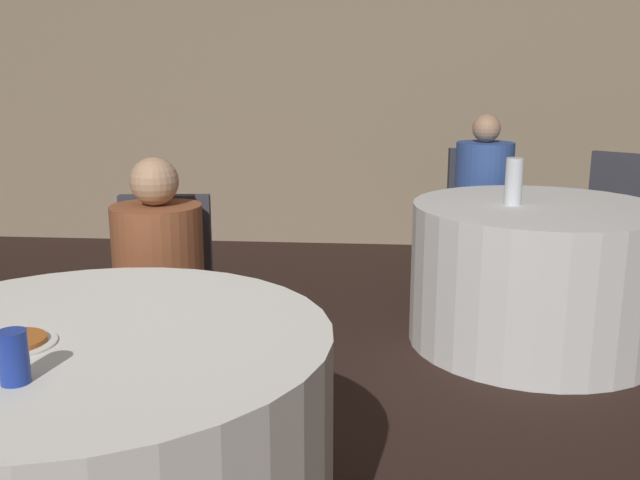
{
  "coord_description": "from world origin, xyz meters",
  "views": [
    {
      "loc": [
        0.62,
        -1.85,
        1.44
      ],
      "look_at": [
        0.41,
        0.58,
        0.86
      ],
      "focal_mm": 40.0,
      "sensor_mm": 36.0,
      "label": 1
    }
  ],
  "objects_px": {
    "person_floral_shirt": "(157,295)",
    "soda_can_blue": "(14,357)",
    "chair_near_north": "(165,287)",
    "chair_far_northeast": "(613,213)",
    "person_blue_shirt": "(485,202)",
    "pizza_plate_near": "(12,342)",
    "chair_far_north": "(478,205)",
    "bottle_far": "(514,181)",
    "table_far": "(535,275)",
    "table_near": "(97,462)"
  },
  "relations": [
    {
      "from": "chair_far_north",
      "to": "bottle_far",
      "type": "relative_size",
      "value": 3.82
    },
    {
      "from": "table_far",
      "to": "chair_far_north",
      "type": "height_order",
      "value": "chair_far_north"
    },
    {
      "from": "chair_near_north",
      "to": "soda_can_blue",
      "type": "bearing_deg",
      "value": 87.1
    },
    {
      "from": "chair_near_north",
      "to": "chair_far_north",
      "type": "height_order",
      "value": "same"
    },
    {
      "from": "chair_far_north",
      "to": "chair_far_northeast",
      "type": "distance_m",
      "value": 0.84
    },
    {
      "from": "person_floral_shirt",
      "to": "pizza_plate_near",
      "type": "distance_m",
      "value": 1.02
    },
    {
      "from": "chair_far_north",
      "to": "bottle_far",
      "type": "bearing_deg",
      "value": 82.25
    },
    {
      "from": "soda_can_blue",
      "to": "person_floral_shirt",
      "type": "bearing_deg",
      "value": 93.3
    },
    {
      "from": "table_near",
      "to": "table_far",
      "type": "height_order",
      "value": "same"
    },
    {
      "from": "person_floral_shirt",
      "to": "soda_can_blue",
      "type": "xyz_separation_m",
      "value": [
        0.07,
        -1.21,
        0.24
      ]
    },
    {
      "from": "chair_near_north",
      "to": "pizza_plate_near",
      "type": "xyz_separation_m",
      "value": [
        -0.03,
        -1.16,
        0.21
      ]
    },
    {
      "from": "table_far",
      "to": "person_blue_shirt",
      "type": "bearing_deg",
      "value": 99.34
    },
    {
      "from": "chair_near_north",
      "to": "table_near",
      "type": "bearing_deg",
      "value": 90.0
    },
    {
      "from": "chair_far_north",
      "to": "person_floral_shirt",
      "type": "xyz_separation_m",
      "value": [
        -1.53,
        -2.18,
        0.02
      ]
    },
    {
      "from": "person_blue_shirt",
      "to": "chair_far_north",
      "type": "bearing_deg",
      "value": -90.0
    },
    {
      "from": "chair_near_north",
      "to": "person_floral_shirt",
      "type": "distance_m",
      "value": 0.17
    },
    {
      "from": "chair_far_north",
      "to": "soda_can_blue",
      "type": "height_order",
      "value": "chair_far_north"
    },
    {
      "from": "bottle_far",
      "to": "table_far",
      "type": "bearing_deg",
      "value": 2.91
    },
    {
      "from": "table_near",
      "to": "person_floral_shirt",
      "type": "distance_m",
      "value": 0.93
    },
    {
      "from": "table_near",
      "to": "chair_near_north",
      "type": "distance_m",
      "value": 1.09
    },
    {
      "from": "chair_near_north",
      "to": "chair_far_northeast",
      "type": "xyz_separation_m",
      "value": [
        2.37,
        1.81,
        0.0
      ]
    },
    {
      "from": "chair_far_northeast",
      "to": "person_blue_shirt",
      "type": "bearing_deg",
      "value": 33.55
    },
    {
      "from": "soda_can_blue",
      "to": "bottle_far",
      "type": "bearing_deg",
      "value": 57.25
    },
    {
      "from": "chair_far_northeast",
      "to": "soda_can_blue",
      "type": "height_order",
      "value": "chair_far_northeast"
    },
    {
      "from": "person_blue_shirt",
      "to": "bottle_far",
      "type": "xyz_separation_m",
      "value": [
        0.0,
        -0.91,
        0.27
      ]
    },
    {
      "from": "table_far",
      "to": "person_floral_shirt",
      "type": "distance_m",
      "value": 2.05
    },
    {
      "from": "table_near",
      "to": "chair_far_northeast",
      "type": "height_order",
      "value": "chair_far_northeast"
    },
    {
      "from": "person_blue_shirt",
      "to": "soda_can_blue",
      "type": "bearing_deg",
      "value": 55.95
    },
    {
      "from": "table_near",
      "to": "bottle_far",
      "type": "xyz_separation_m",
      "value": [
        1.46,
        2.01,
        0.5
      ]
    },
    {
      "from": "table_far",
      "to": "chair_far_north",
      "type": "bearing_deg",
      "value": 99.34
    },
    {
      "from": "person_blue_shirt",
      "to": "person_floral_shirt",
      "type": "height_order",
      "value": "person_blue_shirt"
    },
    {
      "from": "chair_far_north",
      "to": "table_far",
      "type": "bearing_deg",
      "value": 90.0
    },
    {
      "from": "table_far",
      "to": "soda_can_blue",
      "type": "xyz_separation_m",
      "value": [
        -1.64,
        -2.33,
        0.44
      ]
    },
    {
      "from": "chair_far_north",
      "to": "person_floral_shirt",
      "type": "distance_m",
      "value": 2.66
    },
    {
      "from": "chair_far_north",
      "to": "soda_can_blue",
      "type": "distance_m",
      "value": 3.7
    },
    {
      "from": "bottle_far",
      "to": "person_floral_shirt",
      "type": "bearing_deg",
      "value": -144.68
    },
    {
      "from": "person_floral_shirt",
      "to": "table_far",
      "type": "bearing_deg",
      "value": -153.46
    },
    {
      "from": "chair_near_north",
      "to": "person_blue_shirt",
      "type": "height_order",
      "value": "person_blue_shirt"
    },
    {
      "from": "person_floral_shirt",
      "to": "soda_can_blue",
      "type": "relative_size",
      "value": 9.12
    },
    {
      "from": "pizza_plate_near",
      "to": "person_blue_shirt",
      "type": "bearing_deg",
      "value": 61.95
    },
    {
      "from": "table_far",
      "to": "chair_far_north",
      "type": "distance_m",
      "value": 1.09
    },
    {
      "from": "person_floral_shirt",
      "to": "soda_can_blue",
      "type": "height_order",
      "value": "person_floral_shirt"
    },
    {
      "from": "table_far",
      "to": "soda_can_blue",
      "type": "bearing_deg",
      "value": -125.12
    },
    {
      "from": "table_near",
      "to": "pizza_plate_near",
      "type": "height_order",
      "value": "pizza_plate_near"
    },
    {
      "from": "table_near",
      "to": "pizza_plate_near",
      "type": "bearing_deg",
      "value": -148.32
    },
    {
      "from": "person_blue_shirt",
      "to": "bottle_far",
      "type": "height_order",
      "value": "person_blue_shirt"
    },
    {
      "from": "pizza_plate_near",
      "to": "chair_far_northeast",
      "type": "bearing_deg",
      "value": 51.04
    },
    {
      "from": "chair_far_north",
      "to": "pizza_plate_near",
      "type": "distance_m",
      "value": 3.55
    },
    {
      "from": "person_blue_shirt",
      "to": "pizza_plate_near",
      "type": "relative_size",
      "value": 5.33
    },
    {
      "from": "table_far",
      "to": "person_floral_shirt",
      "type": "xyz_separation_m",
      "value": [
        -1.71,
        -1.11,
        0.2
      ]
    }
  ]
}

